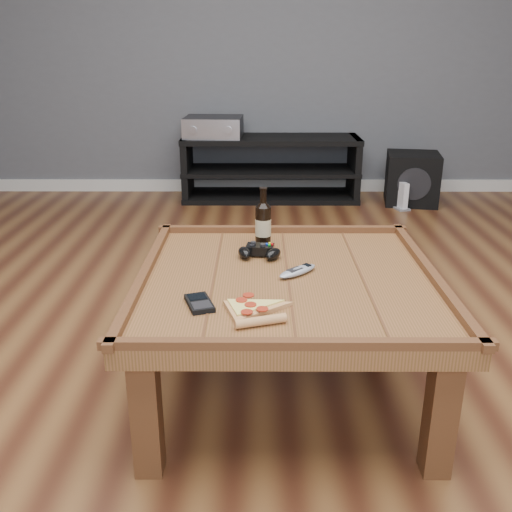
{
  "coord_description": "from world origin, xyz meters",
  "views": [
    {
      "loc": [
        -0.1,
        -1.78,
        1.19
      ],
      "look_at": [
        -0.11,
        0.01,
        0.52
      ],
      "focal_mm": 40.0,
      "sensor_mm": 36.0,
      "label": 1
    }
  ],
  "objects_px": {
    "remote_control": "(298,271)",
    "subwoofer": "(412,178)",
    "beer_bottle": "(263,223)",
    "game_console": "(401,197)",
    "av_receiver": "(213,127)",
    "media_console": "(271,169)",
    "game_controller": "(259,252)",
    "coffee_table": "(288,292)",
    "smartphone": "(199,303)",
    "pizza_slice": "(252,310)"
  },
  "relations": [
    {
      "from": "coffee_table",
      "to": "game_controller",
      "type": "bearing_deg",
      "value": 117.6
    },
    {
      "from": "coffee_table",
      "to": "subwoofer",
      "type": "bearing_deg",
      "value": 67.07
    },
    {
      "from": "pizza_slice",
      "to": "game_console",
      "type": "relative_size",
      "value": 1.45
    },
    {
      "from": "media_console",
      "to": "smartphone",
      "type": "relative_size",
      "value": 9.84
    },
    {
      "from": "coffee_table",
      "to": "smartphone",
      "type": "height_order",
      "value": "coffee_table"
    },
    {
      "from": "pizza_slice",
      "to": "subwoofer",
      "type": "distance_m",
      "value": 3.16
    },
    {
      "from": "pizza_slice",
      "to": "av_receiver",
      "type": "relative_size",
      "value": 0.66
    },
    {
      "from": "av_receiver",
      "to": "beer_bottle",
      "type": "bearing_deg",
      "value": -78.28
    },
    {
      "from": "media_console",
      "to": "av_receiver",
      "type": "relative_size",
      "value": 3.03
    },
    {
      "from": "remote_control",
      "to": "pizza_slice",
      "type": "bearing_deg",
      "value": -69.64
    },
    {
      "from": "remote_control",
      "to": "game_console",
      "type": "bearing_deg",
      "value": 116.12
    },
    {
      "from": "coffee_table",
      "to": "pizza_slice",
      "type": "relative_size",
      "value": 3.4
    },
    {
      "from": "av_receiver",
      "to": "subwoofer",
      "type": "relative_size",
      "value": 1.02
    },
    {
      "from": "beer_bottle",
      "to": "av_receiver",
      "type": "distance_m",
      "value": 2.47
    },
    {
      "from": "remote_control",
      "to": "game_console",
      "type": "xyz_separation_m",
      "value": [
        0.96,
        2.42,
        -0.37
      ]
    },
    {
      "from": "pizza_slice",
      "to": "subwoofer",
      "type": "xyz_separation_m",
      "value": [
        1.23,
        2.9,
        -0.26
      ]
    },
    {
      "from": "beer_bottle",
      "to": "remote_control",
      "type": "distance_m",
      "value": 0.32
    },
    {
      "from": "game_controller",
      "to": "remote_control",
      "type": "xyz_separation_m",
      "value": [
        0.13,
        -0.16,
        -0.01
      ]
    },
    {
      "from": "beer_bottle",
      "to": "smartphone",
      "type": "height_order",
      "value": "beer_bottle"
    },
    {
      "from": "game_console",
      "to": "av_receiver",
      "type": "bearing_deg",
      "value": 151.91
    },
    {
      "from": "game_controller",
      "to": "av_receiver",
      "type": "xyz_separation_m",
      "value": [
        -0.35,
        2.56,
        0.1
      ]
    },
    {
      "from": "av_receiver",
      "to": "pizza_slice",
      "type": "bearing_deg",
      "value": -80.61
    },
    {
      "from": "beer_bottle",
      "to": "remote_control",
      "type": "bearing_deg",
      "value": -67.67
    },
    {
      "from": "smartphone",
      "to": "subwoofer",
      "type": "xyz_separation_m",
      "value": [
        1.39,
        2.85,
        -0.26
      ]
    },
    {
      "from": "media_console",
      "to": "game_controller",
      "type": "distance_m",
      "value": 2.58
    },
    {
      "from": "beer_bottle",
      "to": "av_receiver",
      "type": "xyz_separation_m",
      "value": [
        -0.37,
        2.44,
        0.03
      ]
    },
    {
      "from": "pizza_slice",
      "to": "smartphone",
      "type": "bearing_deg",
      "value": 145.65
    },
    {
      "from": "coffee_table",
      "to": "pizza_slice",
      "type": "distance_m",
      "value": 0.31
    },
    {
      "from": "media_console",
      "to": "pizza_slice",
      "type": "height_order",
      "value": "media_console"
    },
    {
      "from": "coffee_table",
      "to": "remote_control",
      "type": "distance_m",
      "value": 0.08
    },
    {
      "from": "media_console",
      "to": "av_receiver",
      "type": "distance_m",
      "value": 0.56
    },
    {
      "from": "game_console",
      "to": "subwoofer",
      "type": "bearing_deg",
      "value": 39.69
    },
    {
      "from": "coffee_table",
      "to": "game_console",
      "type": "height_order",
      "value": "coffee_table"
    },
    {
      "from": "pizza_slice",
      "to": "subwoofer",
      "type": "relative_size",
      "value": 0.67
    },
    {
      "from": "remote_control",
      "to": "game_console",
      "type": "relative_size",
      "value": 0.76
    },
    {
      "from": "subwoofer",
      "to": "media_console",
      "type": "bearing_deg",
      "value": -177.14
    },
    {
      "from": "beer_bottle",
      "to": "remote_control",
      "type": "xyz_separation_m",
      "value": [
        0.12,
        -0.28,
        -0.08
      ]
    },
    {
      "from": "coffee_table",
      "to": "smartphone",
      "type": "bearing_deg",
      "value": -140.61
    },
    {
      "from": "beer_bottle",
      "to": "game_console",
      "type": "relative_size",
      "value": 1.12
    },
    {
      "from": "smartphone",
      "to": "remote_control",
      "type": "distance_m",
      "value": 0.4
    },
    {
      "from": "game_controller",
      "to": "pizza_slice",
      "type": "height_order",
      "value": "game_controller"
    },
    {
      "from": "remote_control",
      "to": "av_receiver",
      "type": "xyz_separation_m",
      "value": [
        -0.48,
        2.72,
        0.11
      ]
    },
    {
      "from": "game_controller",
      "to": "smartphone",
      "type": "bearing_deg",
      "value": -106.12
    },
    {
      "from": "remote_control",
      "to": "subwoofer",
      "type": "bearing_deg",
      "value": 115.18
    },
    {
      "from": "coffee_table",
      "to": "media_console",
      "type": "height_order",
      "value": "media_console"
    },
    {
      "from": "beer_bottle",
      "to": "coffee_table",
      "type": "bearing_deg",
      "value": -74.81
    },
    {
      "from": "av_receiver",
      "to": "remote_control",
      "type": "bearing_deg",
      "value": -76.78
    },
    {
      "from": "pizza_slice",
      "to": "av_receiver",
      "type": "height_order",
      "value": "av_receiver"
    },
    {
      "from": "smartphone",
      "to": "media_console",
      "type": "bearing_deg",
      "value": 65.95
    },
    {
      "from": "game_controller",
      "to": "av_receiver",
      "type": "height_order",
      "value": "av_receiver"
    }
  ]
}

